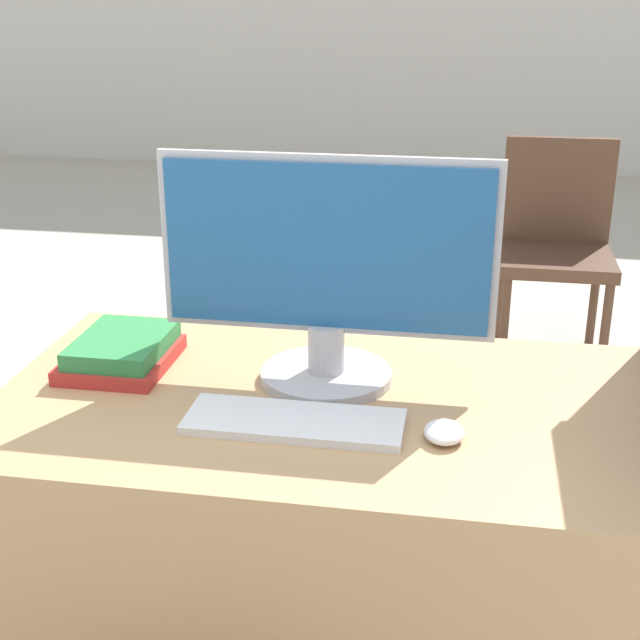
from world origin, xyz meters
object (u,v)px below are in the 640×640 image
(mouse, at_px, (444,432))
(keyboard, at_px, (294,422))
(far_chair, at_px, (556,238))
(monitor, at_px, (327,270))
(book_stack, at_px, (122,352))

(mouse, bearing_deg, keyboard, 178.99)
(far_chair, bearing_deg, mouse, -68.14)
(mouse, relative_size, far_chair, 0.10)
(keyboard, height_order, far_chair, far_chair)
(monitor, bearing_deg, book_stack, -179.32)
(keyboard, height_order, mouse, mouse)
(book_stack, bearing_deg, mouse, -17.08)
(keyboard, xyz_separation_m, far_chair, (0.62, 2.22, -0.25))
(keyboard, distance_m, far_chair, 2.32)
(keyboard, xyz_separation_m, book_stack, (-0.39, 0.20, 0.02))
(monitor, relative_size, far_chair, 0.72)
(book_stack, bearing_deg, keyboard, -26.49)
(book_stack, bearing_deg, far_chair, 63.33)
(mouse, xyz_separation_m, book_stack, (-0.65, 0.20, 0.02))
(keyboard, bearing_deg, mouse, -1.01)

